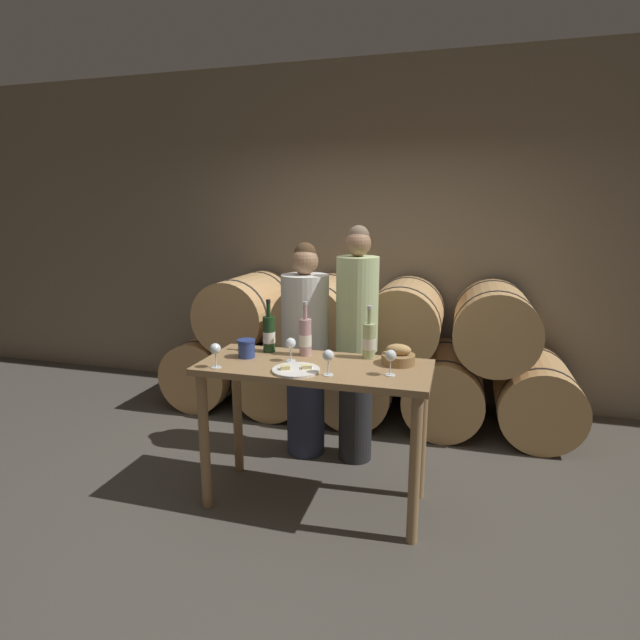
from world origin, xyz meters
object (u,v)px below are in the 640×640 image
at_px(wine_glass_far_left, 215,350).
at_px(wine_glass_left, 291,344).
at_px(cheese_plate, 296,370).
at_px(wine_glass_center, 328,356).
at_px(person_left, 305,350).
at_px(wine_glass_right, 391,357).
at_px(blue_crock, 246,348).
at_px(wine_bottle_red, 269,334).
at_px(tasting_table, 315,389).
at_px(wine_bottle_rose, 305,337).
at_px(bread_basket, 398,356).
at_px(person_right, 357,343).
at_px(wine_bottle_white, 369,341).

xyz_separation_m(wine_glass_far_left, wine_glass_left, (0.39, 0.24, 0.00)).
xyz_separation_m(cheese_plate, wine_glass_center, (0.20, -0.02, 0.10)).
bearing_deg(person_left, wine_glass_right, -44.78).
height_order(wine_glass_left, wine_glass_center, same).
relative_size(blue_crock, wine_glass_far_left, 0.78).
bearing_deg(wine_bottle_red, wine_glass_right, -17.68).
bearing_deg(person_left, wine_bottle_red, -102.82).
bearing_deg(tasting_table, wine_bottle_red, 153.36).
bearing_deg(wine_bottle_rose, bread_basket, -2.50).
distance_m(wine_bottle_red, wine_glass_right, 0.88).
height_order(blue_crock, wine_glass_center, wine_glass_center).
bearing_deg(cheese_plate, wine_glass_left, 117.73).
distance_m(person_left, cheese_plate, 0.83).
relative_size(person_right, blue_crock, 15.04).
height_order(wine_bottle_white, wine_glass_center, wine_bottle_white).
xyz_separation_m(tasting_table, wine_bottle_white, (0.29, 0.22, 0.27)).
height_order(person_right, wine_bottle_red, person_right).
xyz_separation_m(wine_bottle_red, wine_glass_far_left, (-0.18, -0.41, -0.01)).
distance_m(bread_basket, cheese_plate, 0.63).
bearing_deg(wine_bottle_white, wine_glass_center, -112.11).
xyz_separation_m(person_left, wine_glass_center, (0.39, -0.82, 0.22)).
xyz_separation_m(tasting_table, person_left, (-0.26, 0.64, 0.05)).
distance_m(wine_bottle_rose, wine_glass_far_left, 0.59).
relative_size(bread_basket, cheese_plate, 0.73).
bearing_deg(wine_bottle_white, wine_bottle_rose, -173.09).
height_order(tasting_table, blue_crock, blue_crock).
distance_m(person_right, wine_glass_left, 0.70).
height_order(wine_bottle_red, wine_glass_right, wine_bottle_red).
distance_m(blue_crock, bread_basket, 0.95).
distance_m(cheese_plate, wine_glass_left, 0.23).
bearing_deg(wine_glass_center, wine_glass_right, 15.30).
bearing_deg(wine_glass_center, blue_crock, 161.44).
xyz_separation_m(person_left, bread_basket, (0.75, -0.50, 0.16)).
relative_size(wine_bottle_rose, wine_glass_center, 2.35).
bearing_deg(blue_crock, wine_glass_left, -0.53).
distance_m(wine_glass_far_left, wine_glass_right, 1.03).
bearing_deg(person_left, tasting_table, -67.86).
height_order(tasting_table, wine_glass_far_left, wine_glass_far_left).
bearing_deg(bread_basket, wine_bottle_rose, 177.50).
relative_size(wine_bottle_rose, bread_basket, 1.73).
relative_size(blue_crock, wine_glass_left, 0.78).
height_order(person_left, wine_bottle_red, person_left).
bearing_deg(wine_glass_far_left, wine_bottle_rose, 42.23).
bearing_deg(wine_glass_left, blue_crock, 179.47).
relative_size(wine_bottle_red, wine_bottle_rose, 1.00).
relative_size(person_left, wine_bottle_white, 4.82).
bearing_deg(wine_bottle_red, tasting_table, -26.64).
height_order(cheese_plate, wine_glass_left, wine_glass_left).
height_order(wine_bottle_rose, cheese_plate, wine_bottle_rose).
bearing_deg(wine_bottle_rose, tasting_table, -56.69).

